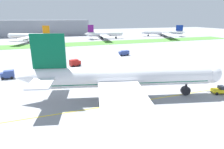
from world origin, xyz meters
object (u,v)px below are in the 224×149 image
pushback_tug (219,90)px  traffic_cone_starboard_wing (40,149)px  parked_airliner_far_left (31,36)px  parked_airliner_far_centre (104,34)px  ground_crew_marshaller_front (105,88)px  service_truck_catering_van (8,74)px  parked_airliner_far_right (164,33)px  ground_crew_wingwalker_port (111,99)px  service_truck_fuel_bowser (124,53)px  airliner_foreground (122,77)px  service_truck_baggage_loader (75,63)px

pushback_tug → traffic_cone_starboard_wing: bearing=-169.8°
pushback_tug → parked_airliner_far_left: (-59.16, 152.57, 3.72)m
parked_airliner_far_centre → ground_crew_marshaller_front: bearing=-106.7°
traffic_cone_starboard_wing → service_truck_catering_van: size_ratio=0.13×
pushback_tug → traffic_cone_starboard_wing: pushback_tug is taller
service_truck_catering_van → parked_airliner_far_left: size_ratio=0.07×
service_truck_catering_van → parked_airliner_far_right: (143.18, 114.24, 2.70)m
ground_crew_wingwalker_port → parked_airliner_far_centre: 148.66m
ground_crew_marshaller_front → parked_airliner_far_centre: (40.32, 134.50, 3.81)m
ground_crew_marshaller_front → traffic_cone_starboard_wing: 28.24m
pushback_tug → ground_crew_marshaller_front: bearing=157.5°
service_truck_fuel_bowser → parked_airliner_far_centre: bearing=81.0°
ground_crew_marshaller_front → traffic_cone_starboard_wing: ground_crew_marshaller_front is taller
ground_crew_wingwalker_port → parked_airliner_far_centre: bearing=73.9°
ground_crew_wingwalker_port → parked_airliner_far_centre: (41.09, 142.82, 3.69)m
ground_crew_wingwalker_port → parked_airliner_far_centre: size_ratio=0.03×
ground_crew_marshaller_front → service_truck_catering_van: size_ratio=0.35×
airliner_foreground → service_truck_baggage_loader: (-7.08, 39.04, -4.35)m
airliner_foreground → service_truck_catering_van: bearing=138.3°
airliner_foreground → service_truck_catering_van: size_ratio=19.90×
airliner_foreground → service_truck_fuel_bowser: 59.57m
service_truck_baggage_loader → airliner_foreground: bearing=-79.7°
pushback_tug → ground_crew_wingwalker_port: pushback_tug is taller
service_truck_baggage_loader → parked_airliner_far_right: parked_airliner_far_right is taller
airliner_foreground → service_truck_fuel_bowser: size_ratio=14.39×
ground_crew_marshaller_front → parked_airliner_far_right: bearing=50.5°
airliner_foreground → parked_airliner_far_right: bearing=52.4°
service_truck_fuel_bowser → parked_airliner_far_left: (-54.65, 91.20, 3.20)m
airliner_foreground → traffic_cone_starboard_wing: 26.91m
airliner_foreground → ground_crew_wingwalker_port: bearing=-149.7°
traffic_cone_starboard_wing → airliner_foreground: bearing=36.6°
ground_crew_marshaller_front → parked_airliner_far_right: parked_airliner_far_right is taller
pushback_tug → traffic_cone_starboard_wing: size_ratio=10.20×
service_truck_fuel_bowser → service_truck_catering_van: bearing=-155.8°
parked_airliner_far_left → parked_airliner_far_centre: bearing=-4.3°
service_truck_fuel_bowser → service_truck_catering_van: service_truck_catering_van is taller
traffic_cone_starboard_wing → parked_airliner_far_centre: 166.84m
airliner_foreground → ground_crew_marshaller_front: 8.47m
pushback_tug → service_truck_catering_van: service_truck_catering_van is taller
ground_crew_wingwalker_port → traffic_cone_starboard_wing: size_ratio=3.03×
ground_crew_wingwalker_port → service_truck_catering_van: size_ratio=0.39×
pushback_tug → service_truck_baggage_loader: (-35.16, 45.88, 0.60)m
ground_crew_marshaller_front → ground_crew_wingwalker_port: bearing=-95.3°
ground_crew_wingwalker_port → service_truck_catering_van: (-28.97, 31.49, 0.53)m
parked_airliner_far_centre → pushback_tug: bearing=-93.6°
service_truck_baggage_loader → parked_airliner_far_centre: bearing=66.4°
ground_crew_wingwalker_port → parked_airliner_far_left: (-27.22, 147.99, 3.70)m
airliner_foreground → parked_airliner_far_right: (110.35, 143.47, -1.70)m
traffic_cone_starboard_wing → parked_airliner_far_centre: (58.32, 156.25, 4.47)m
parked_airliner_far_left → ground_crew_marshaller_front: bearing=-78.7°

